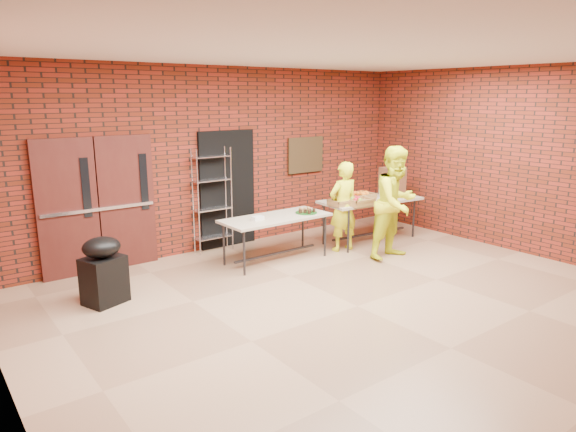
# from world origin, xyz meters

# --- Properties ---
(room) EXTENTS (8.08, 7.08, 3.28)m
(room) POSITION_xyz_m (0.00, 0.00, 1.60)
(room) COLOR #8A664A
(room) RESTS_ON ground
(double_doors) EXTENTS (1.78, 0.12, 2.10)m
(double_doors) POSITION_xyz_m (-2.20, 3.44, 1.05)
(double_doors) COLOR #451A13
(double_doors) RESTS_ON room
(dark_doorway) EXTENTS (1.10, 0.06, 2.10)m
(dark_doorway) POSITION_xyz_m (0.10, 3.46, 1.05)
(dark_doorway) COLOR black
(dark_doorway) RESTS_ON room
(bronze_plaque) EXTENTS (0.85, 0.04, 0.70)m
(bronze_plaque) POSITION_xyz_m (1.90, 3.45, 1.55)
(bronze_plaque) COLOR #3D2F18
(bronze_plaque) RESTS_ON room
(wire_rack) EXTENTS (0.67, 0.22, 1.83)m
(wire_rack) POSITION_xyz_m (-0.28, 3.32, 0.92)
(wire_rack) COLOR silver
(wire_rack) RESTS_ON room
(table_left) EXTENTS (1.84, 0.78, 0.75)m
(table_left) POSITION_xyz_m (0.27, 2.21, 0.69)
(table_left) COLOR tan
(table_left) RESTS_ON room
(table_right) EXTENTS (2.03, 0.99, 0.81)m
(table_right) POSITION_xyz_m (2.41, 2.13, 0.74)
(table_right) COLOR tan
(table_right) RESTS_ON room
(basket_bananas) EXTENTS (0.42, 0.32, 0.13)m
(basket_bananas) POSITION_xyz_m (1.60, 2.05, 0.86)
(basket_bananas) COLOR olive
(basket_bananas) RESTS_ON table_right
(basket_oranges) EXTENTS (0.49, 0.38, 0.15)m
(basket_oranges) POSITION_xyz_m (2.20, 2.20, 0.87)
(basket_oranges) COLOR olive
(basket_oranges) RESTS_ON table_right
(basket_apples) EXTENTS (0.47, 0.37, 0.15)m
(basket_apples) POSITION_xyz_m (1.86, 1.89, 0.87)
(basket_apples) COLOR olive
(basket_apples) RESTS_ON table_right
(muffin_tray) EXTENTS (0.37, 0.37, 0.09)m
(muffin_tray) POSITION_xyz_m (0.84, 2.11, 0.80)
(muffin_tray) COLOR #144D15
(muffin_tray) RESTS_ON table_left
(napkin_box) EXTENTS (0.18, 0.12, 0.06)m
(napkin_box) POSITION_xyz_m (-0.09, 2.19, 0.78)
(napkin_box) COLOR silver
(napkin_box) RESTS_ON table_left
(coffee_dispenser) EXTENTS (0.41, 0.36, 0.54)m
(coffee_dispenser) POSITION_xyz_m (3.06, 2.19, 1.07)
(coffee_dispenser) COLOR brown
(coffee_dispenser) RESTS_ON table_right
(cup_stack_front) EXTENTS (0.09, 0.09, 0.26)m
(cup_stack_front) POSITION_xyz_m (2.69, 2.02, 0.94)
(cup_stack_front) COLOR silver
(cup_stack_front) RESTS_ON table_right
(cup_stack_mid) EXTENTS (0.08, 0.08, 0.23)m
(cup_stack_mid) POSITION_xyz_m (2.86, 1.91, 0.92)
(cup_stack_mid) COLOR silver
(cup_stack_mid) RESTS_ON table_right
(cup_stack_back) EXTENTS (0.09, 0.09, 0.26)m
(cup_stack_back) POSITION_xyz_m (2.72, 2.16, 0.94)
(cup_stack_back) COLOR silver
(cup_stack_back) RESTS_ON table_right
(covered_grill) EXTENTS (0.61, 0.56, 0.91)m
(covered_grill) POSITION_xyz_m (-2.59, 2.10, 0.45)
(covered_grill) COLOR black
(covered_grill) RESTS_ON room
(volunteer_woman) EXTENTS (0.60, 0.42, 1.59)m
(volunteer_woman) POSITION_xyz_m (1.57, 1.98, 0.79)
(volunteer_woman) COLOR yellow
(volunteer_woman) RESTS_ON room
(volunteer_man) EXTENTS (0.96, 0.77, 1.89)m
(volunteer_man) POSITION_xyz_m (1.99, 1.15, 0.95)
(volunteer_man) COLOR yellow
(volunteer_man) RESTS_ON room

